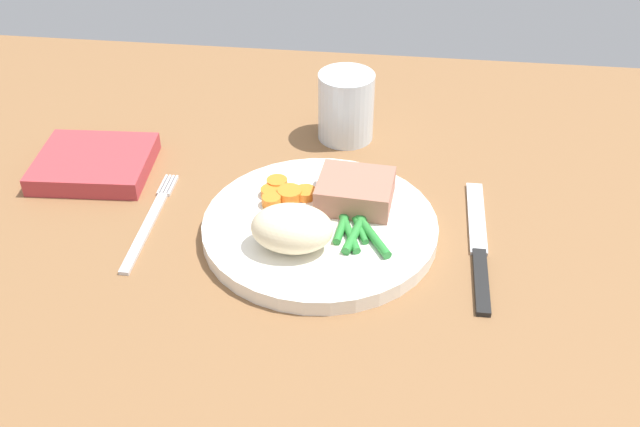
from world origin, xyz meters
The scene contains 10 objects.
dining_table centered at (0.00, 0.00, 1.00)cm, with size 120.00×90.00×2.00cm.
dinner_plate centered at (-3.83, 1.98, 2.80)cm, with size 23.53×23.53×1.60cm, color white.
meat_portion centered at (-0.65, 5.69, 4.99)cm, with size 7.51×6.55×2.79cm, color #A86B56.
mashed_potatoes centered at (-5.95, -2.25, 5.79)cm, with size 7.82×5.62×4.38cm, color beige.
carrot_slices centered at (-8.03, 5.81, 4.10)cm, with size 5.79×5.34×1.12cm.
green_beans centered at (-0.09, 0.93, 4.01)cm, with size 6.23×7.83×0.88cm.
fork centered at (-21.43, 1.73, 2.20)cm, with size 1.44×16.60×0.40cm.
knife centered at (11.94, 1.70, 2.20)cm, with size 1.70×20.50×0.64cm.
water_glass centered at (-3.11, 21.36, 5.50)cm, with size 6.62×6.62×8.22cm.
napkin centered at (-30.42, 10.35, 3.03)cm, with size 12.43×10.90×2.06cm, color #B2383D.
Camera 1 is at (3.43, -57.33, 49.11)cm, focal length 42.38 mm.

